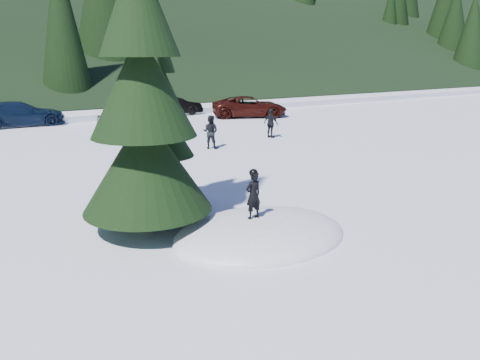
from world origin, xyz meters
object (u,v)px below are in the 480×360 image
adult_1 (271,123)px  car_6 (249,107)px  spruce_short (162,137)px  child_skier (253,195)px  car_3 (20,114)px  car_5 (173,106)px  adult_0 (211,132)px  spruce_tall (143,99)px  car_4 (128,117)px

adult_1 → car_6: adult_1 is taller
spruce_short → adult_1: bearing=41.1°
child_skier → adult_1: bearing=-130.2°
car_3 → car_5: size_ratio=1.25×
adult_0 → car_3: adult_0 is taller
child_skier → car_5: child_skier is taller
adult_0 → car_5: adult_0 is taller
spruce_tall → car_4: bearing=73.8°
adult_0 → car_5: size_ratio=0.37×
spruce_tall → child_skier: bearing=-40.7°
spruce_tall → spruce_short: size_ratio=1.60×
spruce_short → adult_0: (5.19, 7.15, -1.32)m
car_4 → car_6: (8.82, 0.43, 0.09)m
child_skier → adult_1: (8.20, 11.18, -0.29)m
adult_0 → adult_1: (4.04, 0.89, -0.01)m
spruce_short → car_6: 20.22m
adult_1 → car_5: adult_1 is taller
car_3 → spruce_short: bearing=-175.4°
car_5 → car_4: bearing=125.1°
car_5 → car_6: car_6 is taller
spruce_short → adult_1: 12.31m
car_4 → car_5: bearing=-66.1°
spruce_tall → car_4: 17.56m
spruce_tall → car_6: bearing=51.4°
spruce_tall → car_6: size_ratio=1.65×
spruce_short → car_3: size_ratio=1.03×
adult_0 → car_3: (-6.86, 12.13, -0.02)m
adult_0 → spruce_tall: bearing=100.2°
adult_0 → car_5: (3.18, 11.99, -0.09)m
child_skier → car_3: 22.59m
car_5 → adult_0: bearing=159.6°
car_5 → adult_1: bearing=178.9°
adult_1 → car_5: bearing=-11.9°
adult_0 → car_4: size_ratio=0.42×
spruce_tall → adult_0: spruce_tall is taller
spruce_short → adult_0: bearing=54.1°
child_skier → car_4: (2.83, 18.40, -0.43)m
car_3 → car_4: car_3 is taller
child_skier → car_6: bearing=-125.7°
spruce_tall → child_skier: spruce_tall is taller
car_5 → car_6: bearing=-134.2°
adult_0 → car_4: (-1.34, 8.11, -0.15)m
spruce_tall → car_5: bearing=65.5°
spruce_short → spruce_tall: bearing=-125.5°
child_skier → car_5: (7.34, 22.28, -0.37)m
car_4 → car_5: 5.95m
child_skier → car_5: 23.46m
car_3 → car_5: (10.04, -0.15, -0.07)m
spruce_short → child_skier: size_ratio=4.62×
spruce_tall → car_6: 22.05m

